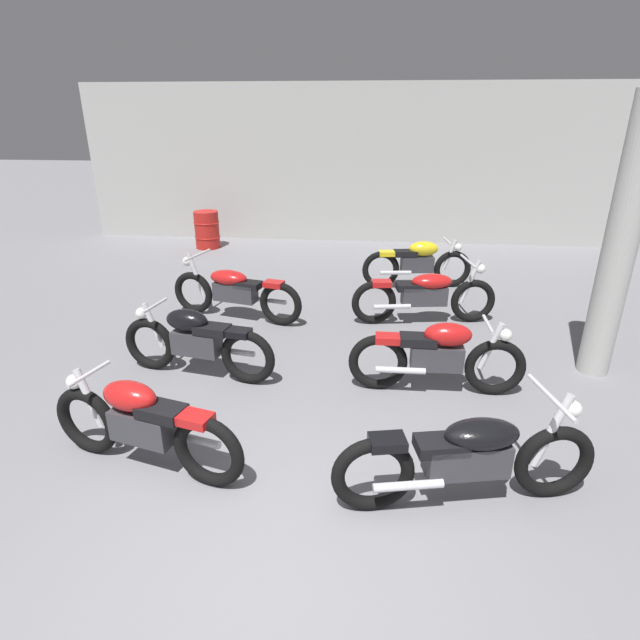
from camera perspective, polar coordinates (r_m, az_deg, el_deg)
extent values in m
plane|color=gray|center=(3.97, -5.70, -26.35)|extent=(60.00, 60.00, 0.00)
cube|color=#B2B2AD|center=(12.56, 3.38, 16.99)|extent=(12.76, 0.24, 3.60)
cylinder|color=#B2B2AD|center=(6.67, 30.66, 7.36)|extent=(0.36, 0.36, 3.20)
torus|color=black|center=(5.24, -24.68, -10.23)|extent=(0.68, 0.28, 0.67)
torus|color=black|center=(4.50, -12.40, -14.23)|extent=(0.68, 0.28, 0.67)
cylinder|color=silver|center=(5.06, -24.50, -7.96)|extent=(0.25, 0.13, 0.56)
cube|color=#38383D|center=(4.78, -19.21, -11.15)|extent=(0.61, 0.38, 0.28)
ellipsoid|color=red|center=(4.70, -20.59, -7.99)|extent=(0.57, 0.40, 0.26)
cube|color=black|center=(4.55, -17.35, -9.74)|extent=(0.45, 0.33, 0.10)
cube|color=red|center=(4.38, -13.85, -10.73)|extent=(0.32, 0.26, 0.08)
cylinder|color=silver|center=(4.90, -24.48, -5.48)|extent=(0.16, 0.47, 0.04)
sphere|color=white|center=(5.09, -25.88, -6.23)|extent=(0.14, 0.14, 0.14)
cylinder|color=silver|center=(4.72, -14.14, -12.79)|extent=(0.55, 0.21, 0.07)
torus|color=black|center=(6.57, -18.53, -2.56)|extent=(0.68, 0.23, 0.67)
torus|color=black|center=(5.96, -8.11, -4.16)|extent=(0.68, 0.23, 0.67)
cylinder|color=silver|center=(6.43, -18.22, -0.55)|extent=(0.25, 0.11, 0.56)
cube|color=#38383D|center=(6.20, -13.66, -2.51)|extent=(0.61, 0.34, 0.28)
ellipsoid|color=black|center=(6.14, -14.71, -0.01)|extent=(0.56, 0.37, 0.26)
cube|color=black|center=(6.02, -12.01, -1.04)|extent=(0.44, 0.31, 0.10)
cube|color=black|center=(5.88, -9.16, -1.41)|extent=(0.31, 0.25, 0.08)
cylinder|color=silver|center=(6.30, -18.05, 1.56)|extent=(0.12, 0.48, 0.04)
sphere|color=white|center=(6.46, -19.40, 0.73)|extent=(0.14, 0.14, 0.14)
cylinder|color=silver|center=(6.18, -9.73, -3.50)|extent=(0.55, 0.17, 0.07)
torus|color=black|center=(8.24, -14.02, 3.00)|extent=(0.68, 0.27, 0.67)
torus|color=black|center=(7.54, -4.44, 1.80)|extent=(0.68, 0.27, 0.67)
cylinder|color=silver|center=(8.10, -13.75, 5.01)|extent=(0.28, 0.13, 0.66)
cube|color=#38383D|center=(7.83, -9.48, 3.13)|extent=(0.70, 0.39, 0.28)
ellipsoid|color=red|center=(7.81, -10.23, 4.73)|extent=(0.66, 0.45, 0.22)
cube|color=black|center=(7.68, -8.11, 3.94)|extent=(0.45, 0.33, 0.10)
cube|color=red|center=(7.48, -5.20, 4.04)|extent=(0.32, 0.26, 0.08)
cylinder|color=silver|center=(7.99, -13.58, 7.10)|extent=(0.20, 0.67, 0.04)
sphere|color=white|center=(8.13, -14.70, 6.37)|extent=(0.14, 0.14, 0.14)
cylinder|color=silver|center=(7.76, -5.73, 2.20)|extent=(0.55, 0.20, 0.07)
torus|color=black|center=(4.70, 24.79, -14.26)|extent=(0.68, 0.25, 0.67)
torus|color=black|center=(4.19, 5.97, -16.88)|extent=(0.68, 0.25, 0.67)
cylinder|color=silver|center=(4.49, 24.53, -11.22)|extent=(0.28, 0.13, 0.66)
cube|color=#38383D|center=(4.33, 16.12, -14.65)|extent=(0.70, 0.37, 0.28)
ellipsoid|color=black|center=(4.24, 17.73, -12.08)|extent=(0.65, 0.44, 0.22)
cube|color=black|center=(4.17, 13.45, -13.49)|extent=(0.44, 0.32, 0.10)
cube|color=black|center=(4.03, 7.57, -13.43)|extent=(0.32, 0.25, 0.08)
cylinder|color=silver|center=(4.31, 24.50, -7.86)|extent=(0.18, 0.67, 0.04)
sphere|color=white|center=(4.47, 26.50, -8.92)|extent=(0.14, 0.14, 0.14)
cylinder|color=silver|center=(4.16, 9.88, -17.84)|extent=(0.55, 0.18, 0.07)
torus|color=black|center=(6.00, 19.05, -5.06)|extent=(0.67, 0.12, 0.67)
torus|color=black|center=(5.83, 6.51, -4.74)|extent=(0.67, 0.12, 0.67)
cylinder|color=silver|center=(5.88, 18.61, -2.79)|extent=(0.24, 0.07, 0.56)
cube|color=#38383D|center=(5.84, 12.96, -4.06)|extent=(0.57, 0.25, 0.28)
ellipsoid|color=red|center=(5.74, 14.18, -1.58)|extent=(0.52, 0.28, 0.26)
cube|color=black|center=(5.73, 10.95, -2.20)|extent=(0.40, 0.24, 0.10)
cube|color=red|center=(5.70, 7.64, -2.09)|extent=(0.28, 0.20, 0.08)
cylinder|color=silver|center=(5.76, 18.34, -0.44)|extent=(0.04, 0.48, 0.04)
sphere|color=white|center=(5.85, 20.11, -1.59)|extent=(0.14, 0.14, 0.14)
cylinder|color=silver|center=(5.73, 9.02, -5.59)|extent=(0.55, 0.08, 0.07)
torus|color=black|center=(7.98, 16.78, 2.07)|extent=(0.68, 0.21, 0.67)
torus|color=black|center=(7.62, 6.07, 1.96)|extent=(0.68, 0.21, 0.67)
cylinder|color=silver|center=(7.86, 16.48, 4.18)|extent=(0.28, 0.11, 0.66)
cube|color=#38383D|center=(7.73, 11.61, 2.72)|extent=(0.69, 0.34, 0.28)
ellipsoid|color=red|center=(7.69, 12.46, 4.27)|extent=(0.64, 0.41, 0.22)
cube|color=black|center=(7.63, 10.08, 3.70)|extent=(0.43, 0.30, 0.10)
cube|color=red|center=(7.53, 6.91, 4.11)|extent=(0.31, 0.24, 0.08)
cylinder|color=silver|center=(7.75, 16.31, 6.36)|extent=(0.14, 0.68, 0.04)
sphere|color=white|center=(7.85, 17.60, 5.49)|extent=(0.14, 0.14, 0.14)
cylinder|color=silver|center=(7.55, 8.08, 1.50)|extent=(0.55, 0.15, 0.07)
torus|color=black|center=(9.53, 14.63, 5.56)|extent=(0.68, 0.20, 0.67)
torus|color=black|center=(9.25, 6.83, 5.64)|extent=(0.68, 0.20, 0.67)
cylinder|color=silver|center=(9.44, 14.31, 7.08)|extent=(0.25, 0.10, 0.56)
cube|color=#38383D|center=(9.34, 10.83, 6.20)|extent=(0.60, 0.31, 0.28)
ellipsoid|color=yellow|center=(9.29, 11.57, 7.85)|extent=(0.55, 0.35, 0.26)
cube|color=black|center=(9.24, 9.58, 7.41)|extent=(0.43, 0.29, 0.10)
cube|color=yellow|center=(9.19, 7.54, 7.43)|extent=(0.30, 0.24, 0.08)
cylinder|color=silver|center=(9.36, 14.11, 8.62)|extent=(0.10, 0.48, 0.04)
sphere|color=white|center=(9.44, 15.22, 7.87)|extent=(0.14, 0.14, 0.14)
cylinder|color=silver|center=(9.17, 8.49, 5.28)|extent=(0.55, 0.14, 0.07)
cylinder|color=red|center=(12.26, -12.57, 9.87)|extent=(0.56, 0.56, 0.85)
torus|color=red|center=(12.23, -12.64, 10.64)|extent=(0.59, 0.59, 0.03)
torus|color=red|center=(12.30, -12.50, 9.09)|extent=(0.59, 0.59, 0.03)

